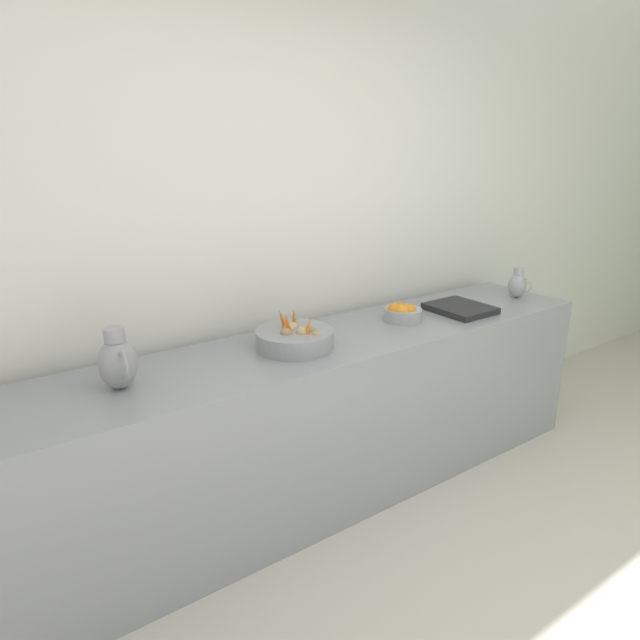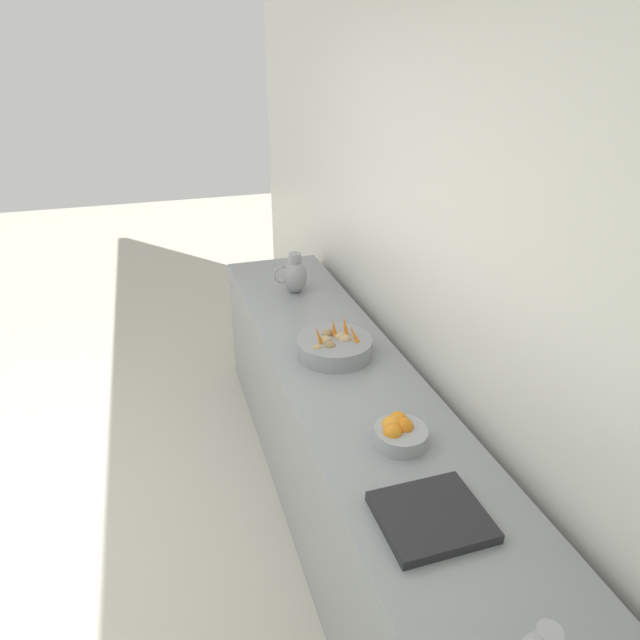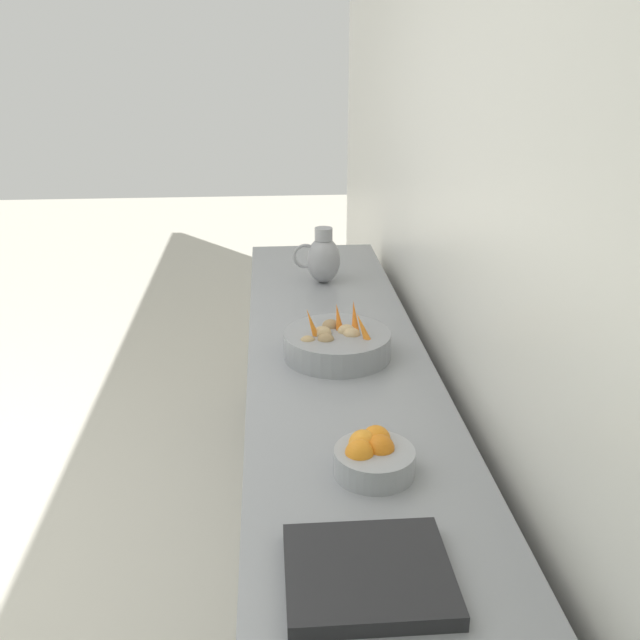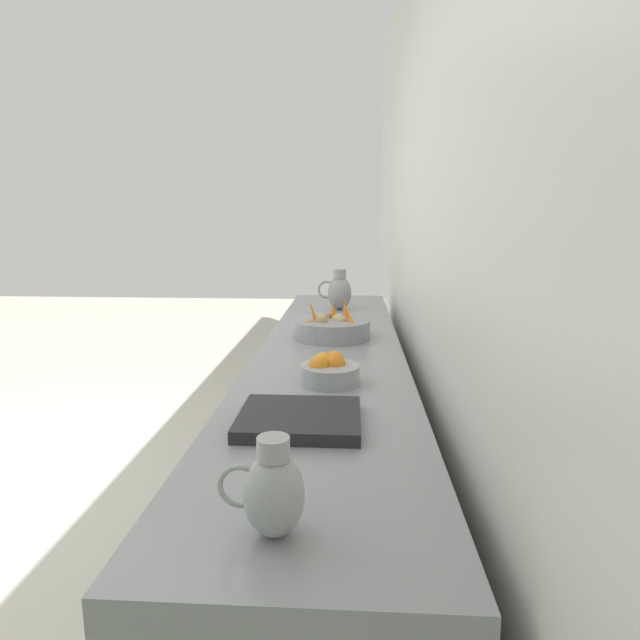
# 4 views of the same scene
# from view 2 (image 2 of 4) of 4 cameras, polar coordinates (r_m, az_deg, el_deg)

# --- Properties ---
(ground_plane) EXTENTS (14.43, 14.43, 0.00)m
(ground_plane) POSITION_cam_2_polar(r_m,az_deg,el_deg) (3.09, -27.37, -24.32)
(ground_plane) COLOR beige
(tile_wall_left) EXTENTS (0.10, 7.58, 3.00)m
(tile_wall_left) POSITION_cam_2_polar(r_m,az_deg,el_deg) (2.11, 19.18, 4.05)
(tile_wall_left) COLOR white
(tile_wall_left) RESTS_ON ground_plane
(prep_counter) EXTENTS (0.63, 3.26, 0.87)m
(prep_counter) POSITION_cam_2_polar(r_m,az_deg,el_deg) (2.86, 2.82, -13.10)
(prep_counter) COLOR gray
(prep_counter) RESTS_ON ground_plane
(vegetable_colander) EXTENTS (0.37, 0.37, 0.19)m
(vegetable_colander) POSITION_cam_2_polar(r_m,az_deg,el_deg) (2.73, 1.53, -2.72)
(vegetable_colander) COLOR gray
(vegetable_colander) RESTS_ON prep_counter
(orange_bowl) EXTENTS (0.21, 0.21, 0.10)m
(orange_bowl) POSITION_cam_2_polar(r_m,az_deg,el_deg) (2.19, 8.14, -11.40)
(orange_bowl) COLOR #9EA0A5
(orange_bowl) RESTS_ON prep_counter
(metal_pitcher_tall) EXTENTS (0.21, 0.15, 0.25)m
(metal_pitcher_tall) POSITION_cam_2_polar(r_m,az_deg,el_deg) (3.42, -2.61, 4.65)
(metal_pitcher_tall) COLOR #939399
(metal_pitcher_tall) RESTS_ON prep_counter
(counter_sink_basin) EXTENTS (0.34, 0.30, 0.04)m
(counter_sink_basin) POSITION_cam_2_polar(r_m,az_deg,el_deg) (1.93, 11.40, -19.23)
(counter_sink_basin) COLOR #232326
(counter_sink_basin) RESTS_ON prep_counter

